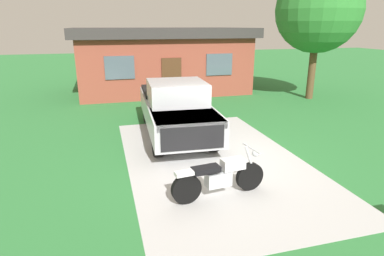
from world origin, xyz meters
TOP-DOWN VIEW (x-y plane):
  - ground_plane at (0.00, 0.00)m, footprint 80.00×80.00m
  - driveway_pad at (0.00, 0.00)m, footprint 4.79×8.03m
  - motorcycle at (-0.54, -1.96)m, footprint 2.21×0.70m
  - pickup_truck at (-0.54, 2.58)m, footprint 2.30×5.72m
  - shade_tree at (7.43, 6.39)m, footprint 4.08×4.08m
  - neighbor_house at (0.49, 10.51)m, footprint 9.60×5.60m

SIDE VIEW (x-z plane):
  - ground_plane at x=0.00m, z-range 0.00..0.00m
  - driveway_pad at x=0.00m, z-range 0.00..0.01m
  - motorcycle at x=-0.54m, z-range -0.07..1.02m
  - pickup_truck at x=-0.54m, z-range 0.00..1.90m
  - neighbor_house at x=0.49m, z-range 0.04..3.54m
  - shade_tree at x=7.43m, z-range 1.13..7.51m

